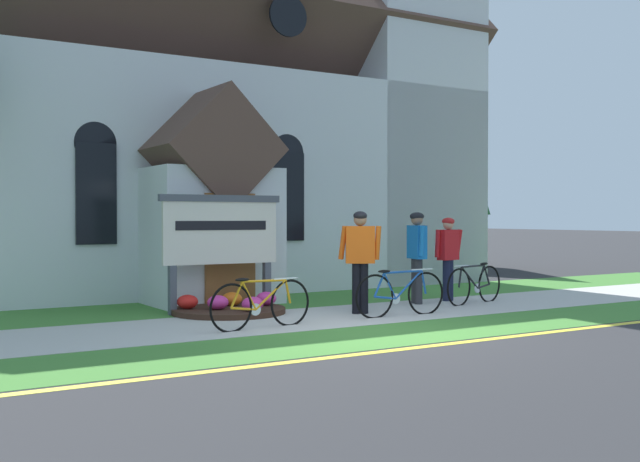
{
  "coord_description": "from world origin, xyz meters",
  "views": [
    {
      "loc": [
        -6.51,
        -8.99,
        1.67
      ],
      "look_at": [
        0.9,
        2.95,
        1.41
      ],
      "focal_mm": 43.05,
      "sensor_mm": 36.0,
      "label": 1
    }
  ],
  "objects_px": {
    "church_sign": "(221,234)",
    "bicycle_black": "(475,284)",
    "roadside_conifer": "(435,128)",
    "cyclist_in_blue_jersey": "(448,252)",
    "cyclist_in_red_jersey": "(417,250)",
    "bicycle_white": "(400,293)",
    "cyclist_in_white_jersey": "(360,253)",
    "bicycle_silver": "(261,304)"
  },
  "relations": [
    {
      "from": "cyclist_in_red_jersey",
      "to": "cyclist_in_blue_jersey",
      "type": "bearing_deg",
      "value": 4.79
    },
    {
      "from": "church_sign",
      "to": "cyclist_in_red_jersey",
      "type": "bearing_deg",
      "value": -13.65
    },
    {
      "from": "bicycle_white",
      "to": "cyclist_in_white_jersey",
      "type": "bearing_deg",
      "value": 125.02
    },
    {
      "from": "bicycle_white",
      "to": "bicycle_silver",
      "type": "height_order",
      "value": "bicycle_white"
    },
    {
      "from": "cyclist_in_white_jersey",
      "to": "roadside_conifer",
      "type": "xyz_separation_m",
      "value": [
        9.02,
        8.65,
        3.54
      ]
    },
    {
      "from": "bicycle_black",
      "to": "church_sign",
      "type": "bearing_deg",
      "value": 162.76
    },
    {
      "from": "church_sign",
      "to": "bicycle_black",
      "type": "relative_size",
      "value": 1.32
    },
    {
      "from": "cyclist_in_blue_jersey",
      "to": "bicycle_black",
      "type": "bearing_deg",
      "value": -78.46
    },
    {
      "from": "church_sign",
      "to": "cyclist_in_blue_jersey",
      "type": "relative_size",
      "value": 1.36
    },
    {
      "from": "bicycle_silver",
      "to": "cyclist_in_blue_jersey",
      "type": "distance_m",
      "value": 5.07
    },
    {
      "from": "bicycle_black",
      "to": "bicycle_silver",
      "type": "distance_m",
      "value": 5.03
    },
    {
      "from": "church_sign",
      "to": "cyclist_in_blue_jersey",
      "type": "height_order",
      "value": "church_sign"
    },
    {
      "from": "bicycle_black",
      "to": "roadside_conifer",
      "type": "height_order",
      "value": "roadside_conifer"
    },
    {
      "from": "bicycle_white",
      "to": "cyclist_in_white_jersey",
      "type": "distance_m",
      "value": 0.98
    },
    {
      "from": "roadside_conifer",
      "to": "bicycle_white",
      "type": "bearing_deg",
      "value": -133.0
    },
    {
      "from": "bicycle_silver",
      "to": "roadside_conifer",
      "type": "height_order",
      "value": "roadside_conifer"
    },
    {
      "from": "church_sign",
      "to": "bicycle_white",
      "type": "relative_size",
      "value": 1.26
    },
    {
      "from": "cyclist_in_red_jersey",
      "to": "roadside_conifer",
      "type": "xyz_separation_m",
      "value": [
        7.24,
        7.99,
        3.55
      ]
    },
    {
      "from": "cyclist_in_red_jersey",
      "to": "bicycle_white",
      "type": "bearing_deg",
      "value": -137.58
    },
    {
      "from": "church_sign",
      "to": "cyclist_in_blue_jersey",
      "type": "xyz_separation_m",
      "value": [
        4.51,
        -0.82,
        -0.41
      ]
    },
    {
      "from": "bicycle_silver",
      "to": "church_sign",
      "type": "bearing_deg",
      "value": 81.06
    },
    {
      "from": "bicycle_white",
      "to": "cyclist_in_red_jersey",
      "type": "xyz_separation_m",
      "value": [
        1.37,
        1.25,
        0.66
      ]
    },
    {
      "from": "bicycle_white",
      "to": "bicycle_silver",
      "type": "relative_size",
      "value": 1.0
    },
    {
      "from": "cyclist_in_red_jersey",
      "to": "roadside_conifer",
      "type": "relative_size",
      "value": 0.24
    },
    {
      "from": "cyclist_in_white_jersey",
      "to": "cyclist_in_blue_jersey",
      "type": "height_order",
      "value": "cyclist_in_white_jersey"
    },
    {
      "from": "church_sign",
      "to": "bicycle_black",
      "type": "height_order",
      "value": "church_sign"
    },
    {
      "from": "bicycle_black",
      "to": "cyclist_in_white_jersey",
      "type": "bearing_deg",
      "value": -177.63
    },
    {
      "from": "cyclist_in_blue_jersey",
      "to": "cyclist_in_red_jersey",
      "type": "relative_size",
      "value": 0.94
    },
    {
      "from": "church_sign",
      "to": "bicycle_silver",
      "type": "distance_m",
      "value": 2.42
    },
    {
      "from": "cyclist_in_blue_jersey",
      "to": "bicycle_white",
      "type": "bearing_deg",
      "value": -149.19
    },
    {
      "from": "cyclist_in_white_jersey",
      "to": "cyclist_in_red_jersey",
      "type": "height_order",
      "value": "cyclist_in_white_jersey"
    },
    {
      "from": "church_sign",
      "to": "cyclist_in_red_jersey",
      "type": "height_order",
      "value": "church_sign"
    },
    {
      "from": "cyclist_in_white_jersey",
      "to": "cyclist_in_red_jersey",
      "type": "distance_m",
      "value": 1.9
    },
    {
      "from": "cyclist_in_blue_jersey",
      "to": "roadside_conifer",
      "type": "height_order",
      "value": "roadside_conifer"
    },
    {
      "from": "roadside_conifer",
      "to": "cyclist_in_white_jersey",
      "type": "bearing_deg",
      "value": -136.21
    },
    {
      "from": "cyclist_in_white_jersey",
      "to": "roadside_conifer",
      "type": "distance_m",
      "value": 12.99
    },
    {
      "from": "cyclist_in_white_jersey",
      "to": "cyclist_in_blue_jersey",
      "type": "relative_size",
      "value": 1.07
    },
    {
      "from": "church_sign",
      "to": "bicycle_silver",
      "type": "height_order",
      "value": "church_sign"
    },
    {
      "from": "church_sign",
      "to": "roadside_conifer",
      "type": "bearing_deg",
      "value": 33.04
    },
    {
      "from": "bicycle_silver",
      "to": "cyclist_in_blue_jersey",
      "type": "height_order",
      "value": "cyclist_in_blue_jersey"
    },
    {
      "from": "bicycle_silver",
      "to": "cyclist_in_red_jersey",
      "type": "distance_m",
      "value": 4.26
    },
    {
      "from": "cyclist_in_white_jersey",
      "to": "cyclist_in_red_jersey",
      "type": "bearing_deg",
      "value": 20.44
    }
  ]
}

